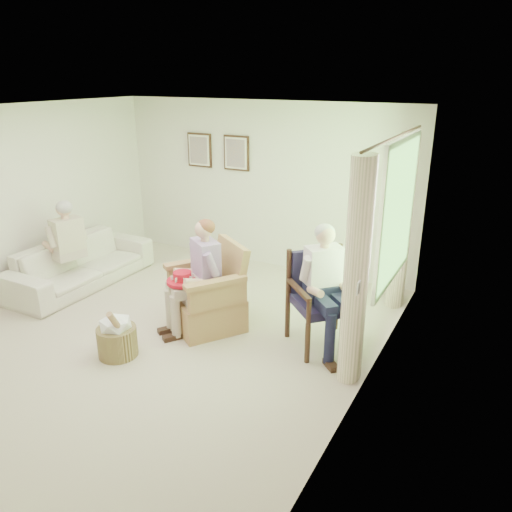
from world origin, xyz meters
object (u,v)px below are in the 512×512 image
at_px(sofa, 81,263).
at_px(hatbox, 117,335).
at_px(person_wicker, 200,269).
at_px(person_dark, 323,280).
at_px(wicker_armchair, 208,300).
at_px(wood_armchair, 327,295).
at_px(person_sofa, 64,241).
at_px(red_hat, 182,279).

distance_m(sofa, hatbox, 2.27).
height_order(person_wicker, person_dark, person_dark).
distance_m(wicker_armchair, person_dark, 1.52).
bearing_deg(wood_armchair, person_wicker, 151.51).
xyz_separation_m(sofa, person_sofa, (-0.00, -0.24, 0.42)).
bearing_deg(sofa, wicker_armchair, -94.70).
distance_m(sofa, person_wicker, 2.44).
bearing_deg(person_sofa, red_hat, 97.20).
bearing_deg(sofa, person_dark, -90.98).
xyz_separation_m(person_dark, hatbox, (-1.93, -1.21, -0.60)).
xyz_separation_m(sofa, person_wicker, (2.37, -0.33, 0.47)).
bearing_deg(person_wicker, sofa, -153.58).
xyz_separation_m(person_wicker, red_hat, (-0.15, -0.16, -0.09)).
bearing_deg(person_sofa, person_dark, 106.37).
relative_size(wicker_armchair, person_sofa, 0.81).
xyz_separation_m(person_sofa, red_hat, (2.22, -0.26, -0.05)).
bearing_deg(red_hat, person_sofa, 173.44).
distance_m(wicker_armchair, hatbox, 1.20).
distance_m(person_wicker, person_sofa, 2.37).
bearing_deg(person_wicker, hatbox, -83.26).
distance_m(sofa, red_hat, 2.31).
relative_size(sofa, person_sofa, 1.73).
bearing_deg(person_wicker, wood_armchair, 51.80).
bearing_deg(sofa, hatbox, -124.31).
xyz_separation_m(wicker_armchair, sofa, (-2.37, 0.20, -0.01)).
bearing_deg(person_dark, red_hat, 149.38).
bearing_deg(person_dark, sofa, 133.19).
distance_m(person_wicker, person_dark, 1.46).
bearing_deg(wood_armchair, wicker_armchair, 146.28).
xyz_separation_m(wicker_armchair, hatbox, (-0.50, -1.08, -0.09)).
bearing_deg(wicker_armchair, person_sofa, -144.48).
distance_m(person_dark, hatbox, 2.35).
distance_m(wood_armchair, person_dark, 0.31).
relative_size(wicker_armchair, person_wicker, 0.78).
bearing_deg(wood_armchair, red_hat, 155.18).
relative_size(wicker_armchair, person_dark, 0.74).
bearing_deg(sofa, person_sofa, 180.00).
height_order(person_wicker, hatbox, person_wicker).
distance_m(wood_armchair, red_hat, 1.69).
relative_size(sofa, hatbox, 3.50).
relative_size(wicker_armchair, wood_armchair, 0.98).
bearing_deg(red_hat, wicker_armchair, 63.81).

